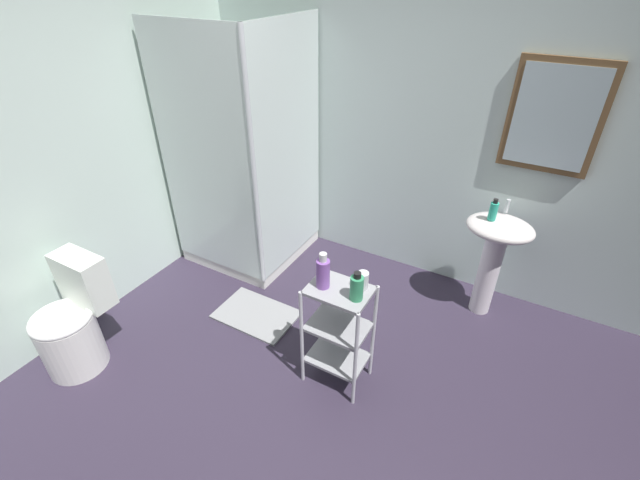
{
  "coord_description": "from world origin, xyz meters",
  "views": [
    {
      "loc": [
        0.91,
        -1.29,
        2.3
      ],
      "look_at": [
        -0.22,
        0.7,
        0.8
      ],
      "focal_mm": 24.05,
      "sensor_mm": 36.0,
      "label": 1
    }
  ],
  "objects_px": {
    "shower_stall": "(251,213)",
    "hand_soap_bottle": "(493,211)",
    "pedestal_sink": "(495,248)",
    "rinse_cup": "(363,281)",
    "bath_mat": "(256,314)",
    "storage_cart": "(338,328)",
    "conditioner_bottle_purple": "(323,273)",
    "toilet": "(74,325)",
    "body_wash_bottle_green": "(357,287)"
  },
  "relations": [
    {
      "from": "hand_soap_bottle",
      "to": "body_wash_bottle_green",
      "type": "bearing_deg",
      "value": -113.45
    },
    {
      "from": "storage_cart",
      "to": "hand_soap_bottle",
      "type": "bearing_deg",
      "value": 61.24
    },
    {
      "from": "pedestal_sink",
      "to": "bath_mat",
      "type": "height_order",
      "value": "pedestal_sink"
    },
    {
      "from": "storage_cart",
      "to": "hand_soap_bottle",
      "type": "relative_size",
      "value": 4.76
    },
    {
      "from": "shower_stall",
      "to": "pedestal_sink",
      "type": "relative_size",
      "value": 2.47
    },
    {
      "from": "toilet",
      "to": "conditioner_bottle_purple",
      "type": "xyz_separation_m",
      "value": [
        1.47,
        0.69,
        0.52
      ]
    },
    {
      "from": "shower_stall",
      "to": "storage_cart",
      "type": "height_order",
      "value": "shower_stall"
    },
    {
      "from": "toilet",
      "to": "bath_mat",
      "type": "xyz_separation_m",
      "value": [
        0.76,
        0.91,
        -0.31
      ]
    },
    {
      "from": "storage_cart",
      "to": "shower_stall",
      "type": "bearing_deg",
      "value": 146.76
    },
    {
      "from": "storage_cart",
      "to": "hand_soap_bottle",
      "type": "xyz_separation_m",
      "value": [
        0.6,
        1.1,
        0.44
      ]
    },
    {
      "from": "conditioner_bottle_purple",
      "to": "bath_mat",
      "type": "bearing_deg",
      "value": 162.3
    },
    {
      "from": "shower_stall",
      "to": "pedestal_sink",
      "type": "bearing_deg",
      "value": 8.36
    },
    {
      "from": "body_wash_bottle_green",
      "to": "bath_mat",
      "type": "height_order",
      "value": "body_wash_bottle_green"
    },
    {
      "from": "pedestal_sink",
      "to": "hand_soap_bottle",
      "type": "height_order",
      "value": "hand_soap_bottle"
    },
    {
      "from": "rinse_cup",
      "to": "bath_mat",
      "type": "bearing_deg",
      "value": 171.77
    },
    {
      "from": "body_wash_bottle_green",
      "to": "shower_stall",
      "type": "bearing_deg",
      "value": 148.24
    },
    {
      "from": "toilet",
      "to": "body_wash_bottle_green",
      "type": "relative_size",
      "value": 4.27
    },
    {
      "from": "hand_soap_bottle",
      "to": "toilet",
      "type": "bearing_deg",
      "value": -140.17
    },
    {
      "from": "hand_soap_bottle",
      "to": "rinse_cup",
      "type": "xyz_separation_m",
      "value": [
        -0.49,
        -1.02,
        -0.08
      ]
    },
    {
      "from": "shower_stall",
      "to": "storage_cart",
      "type": "bearing_deg",
      "value": -33.24
    },
    {
      "from": "hand_soap_bottle",
      "to": "rinse_cup",
      "type": "height_order",
      "value": "hand_soap_bottle"
    },
    {
      "from": "pedestal_sink",
      "to": "body_wash_bottle_green",
      "type": "distance_m",
      "value": 1.3
    },
    {
      "from": "conditioner_bottle_purple",
      "to": "rinse_cup",
      "type": "xyz_separation_m",
      "value": [
        0.2,
        0.09,
        -0.04
      ]
    },
    {
      "from": "conditioner_bottle_purple",
      "to": "bath_mat",
      "type": "distance_m",
      "value": 1.12
    },
    {
      "from": "hand_soap_bottle",
      "to": "bath_mat",
      "type": "xyz_separation_m",
      "value": [
        -1.41,
        -0.89,
        -0.87
      ]
    },
    {
      "from": "conditioner_bottle_purple",
      "to": "pedestal_sink",
      "type": "bearing_deg",
      "value": 56.4
    },
    {
      "from": "shower_stall",
      "to": "body_wash_bottle_green",
      "type": "xyz_separation_m",
      "value": [
        1.4,
        -0.87,
        0.35
      ]
    },
    {
      "from": "toilet",
      "to": "pedestal_sink",
      "type": "bearing_deg",
      "value": 39.45
    },
    {
      "from": "pedestal_sink",
      "to": "body_wash_bottle_green",
      "type": "xyz_separation_m",
      "value": [
        -0.56,
        -1.16,
        0.24
      ]
    },
    {
      "from": "shower_stall",
      "to": "rinse_cup",
      "type": "relative_size",
      "value": 18.43
    },
    {
      "from": "hand_soap_bottle",
      "to": "bath_mat",
      "type": "distance_m",
      "value": 1.88
    },
    {
      "from": "conditioner_bottle_purple",
      "to": "rinse_cup",
      "type": "bearing_deg",
      "value": 25.12
    },
    {
      "from": "shower_stall",
      "to": "hand_soap_bottle",
      "type": "bearing_deg",
      "value": 7.7
    },
    {
      "from": "rinse_cup",
      "to": "pedestal_sink",
      "type": "bearing_deg",
      "value": 61.97
    },
    {
      "from": "rinse_cup",
      "to": "shower_stall",
      "type": "bearing_deg",
      "value": 151.1
    },
    {
      "from": "pedestal_sink",
      "to": "bath_mat",
      "type": "relative_size",
      "value": 1.35
    },
    {
      "from": "body_wash_bottle_green",
      "to": "bath_mat",
      "type": "distance_m",
      "value": 1.25
    },
    {
      "from": "toilet",
      "to": "storage_cart",
      "type": "distance_m",
      "value": 1.72
    },
    {
      "from": "storage_cart",
      "to": "conditioner_bottle_purple",
      "type": "height_order",
      "value": "conditioner_bottle_purple"
    },
    {
      "from": "hand_soap_bottle",
      "to": "conditioner_bottle_purple",
      "type": "relative_size",
      "value": 0.69
    },
    {
      "from": "conditioner_bottle_purple",
      "to": "body_wash_bottle_green",
      "type": "bearing_deg",
      "value": -0.89
    },
    {
      "from": "shower_stall",
      "to": "rinse_cup",
      "type": "bearing_deg",
      "value": -28.9
    },
    {
      "from": "storage_cart",
      "to": "pedestal_sink",
      "type": "bearing_deg",
      "value": 59.31
    },
    {
      "from": "shower_stall",
      "to": "pedestal_sink",
      "type": "distance_m",
      "value": 1.98
    },
    {
      "from": "storage_cart",
      "to": "bath_mat",
      "type": "relative_size",
      "value": 1.23
    },
    {
      "from": "body_wash_bottle_green",
      "to": "bath_mat",
      "type": "xyz_separation_m",
      "value": [
        -0.92,
        0.23,
        -0.81
      ]
    },
    {
      "from": "storage_cart",
      "to": "bath_mat",
      "type": "xyz_separation_m",
      "value": [
        -0.81,
        0.21,
        -0.43
      ]
    },
    {
      "from": "storage_cart",
      "to": "body_wash_bottle_green",
      "type": "height_order",
      "value": "body_wash_bottle_green"
    },
    {
      "from": "bath_mat",
      "to": "conditioner_bottle_purple",
      "type": "bearing_deg",
      "value": -17.7
    },
    {
      "from": "hand_soap_bottle",
      "to": "bath_mat",
      "type": "height_order",
      "value": "hand_soap_bottle"
    }
  ]
}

